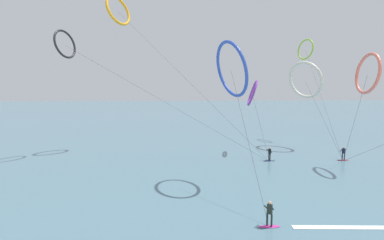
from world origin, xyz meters
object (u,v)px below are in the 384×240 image
surfer_navy (270,155)px  kite_cobalt (231,69)px  kite_lime (306,50)px  kite_ivory (305,80)px  surfer_magenta (269,216)px  kite_amber (118,11)px  surfer_crimson (343,154)px  kite_coral (368,74)px  kite_charcoal (65,44)px  kite_violet (252,93)px

surfer_navy → kite_cobalt: kite_cobalt is taller
kite_lime → kite_ivory: bearing=-43.1°
surfer_magenta → kite_amber: bearing=152.1°
kite_lime → kite_amber: size_ratio=0.80×
surfer_crimson → kite_lime: 21.37m
surfer_navy → kite_lime: 23.70m
surfer_crimson → kite_cobalt: kite_cobalt is taller
kite_coral → kite_lime: size_ratio=0.72×
kite_cobalt → kite_lime: kite_lime is taller
kite_charcoal → surfer_navy: bearing=-77.7°
kite_coral → kite_amber: size_ratio=0.58×
kite_coral → kite_violet: kite_coral is taller
surfer_navy → surfer_magenta: 17.84m
kite_coral → kite_ivory: kite_ivory is taller
kite_coral → surfer_navy: bearing=-112.1°
kite_cobalt → kite_violet: kite_cobalt is taller
kite_coral → kite_cobalt: size_ratio=0.97×
surfer_crimson → surfer_magenta: bearing=114.1°
kite_coral → kite_lime: kite_lime is taller
kite_charcoal → kite_ivory: 33.33m
kite_amber → kite_coral: bearing=-80.3°
surfer_crimson → kite_ivory: kite_ivory is taller
surfer_navy → kite_coral: size_ratio=0.14×
surfer_navy → kite_charcoal: (-25.06, 4.52, 13.51)m
kite_cobalt → kite_lime: size_ratio=0.75×
surfer_crimson → kite_cobalt: size_ratio=0.13×
surfer_magenta → kite_charcoal: kite_charcoal is taller
surfer_magenta → surfer_navy: bearing=105.9°
surfer_navy → kite_violet: size_ratio=0.17×
kite_coral → kite_cobalt: kite_cobalt is taller
kite_violet → surfer_navy: bearing=20.9°
kite_violet → kite_ivory: (8.72, 3.25, 1.85)m
surfer_crimson → kite_cobalt: 19.84m
kite_lime → kite_charcoal: bearing=-93.3°
surfer_magenta → kite_cobalt: bearing=129.5°
surfer_magenta → kite_violet: 23.50m
kite_amber → kite_ivory: kite_amber is taller
kite_coral → kite_lime: 20.25m
kite_ivory → kite_violet: bearing=79.4°
surfer_crimson → kite_violet: (-10.01, 5.20, 7.38)m
surfer_magenta → kite_cobalt: size_ratio=0.13×
kite_coral → kite_violet: bearing=-129.4°
surfer_magenta → kite_violet: size_ratio=0.17×
surfer_navy → kite_violet: 8.90m
kite_lime → surfer_magenta: bearing=-47.0°
kite_lime → kite_ivory: kite_lime is taller
surfer_crimson → surfer_navy: bearing=63.6°
surfer_magenta → kite_charcoal: size_ratio=0.06×
kite_violet → kite_ivory: kite_ivory is taller
kite_amber → surfer_crimson: bearing=-73.1°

